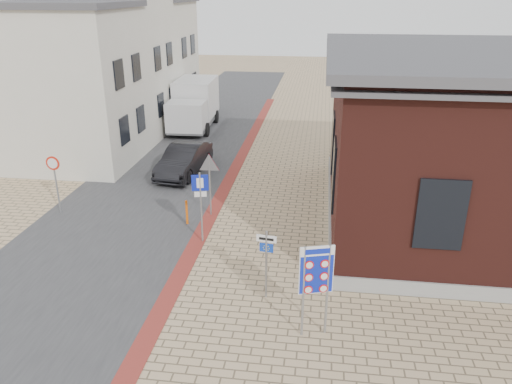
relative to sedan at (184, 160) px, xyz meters
The scene contains 16 objects.
ground 11.68m from the sedan, 67.64° to the right, with size 120.00×120.00×0.00m, color tan.
road_strip 4.42m from the sedan, 104.16° to the left, with size 7.00×60.00×0.02m, color #38383A.
curb_strip 2.66m from the sedan, 17.73° to the right, with size 0.60×40.00×0.02m, color maroon.
brick_building 14.21m from the sedan, 15.73° to the right, with size 13.00×13.00×6.80m.
townhouse_near 7.49m from the sedan, 169.45° to the left, with size 7.40×6.40×8.30m.
townhouse_mid 10.47m from the sedan, 132.25° to the left, with size 7.40×6.40×9.10m.
townhouse_far 15.15m from the sedan, 116.39° to the left, with size 7.40×6.40×8.30m.
bike_rack 11.14m from the sedan, 50.45° to the right, with size 0.08×1.80×0.60m.
sedan is the anchor object (origin of this frame).
box_truck 9.15m from the sedan, 100.80° to the left, with size 2.80×6.19×3.19m.
border_sign 13.97m from the sedan, 60.12° to the right, with size 0.91×0.31×2.74m.
essen_sign 11.83m from the sedan, 62.59° to the right, with size 0.61×0.13×2.27m.
parking_sign 7.71m from the sedan, 69.80° to the right, with size 0.60×0.19×2.76m.
yield_sign 5.51m from the sedan, 63.00° to the right, with size 0.94×0.14×2.65m.
speed_sign 6.77m from the sedan, 126.43° to the right, with size 0.60×0.07×2.53m.
bollard 6.02m from the sedan, 73.82° to the right, with size 0.09×0.09×1.04m, color #EB5F0C.
Camera 1 is at (2.44, -12.72, 8.86)m, focal length 35.00 mm.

